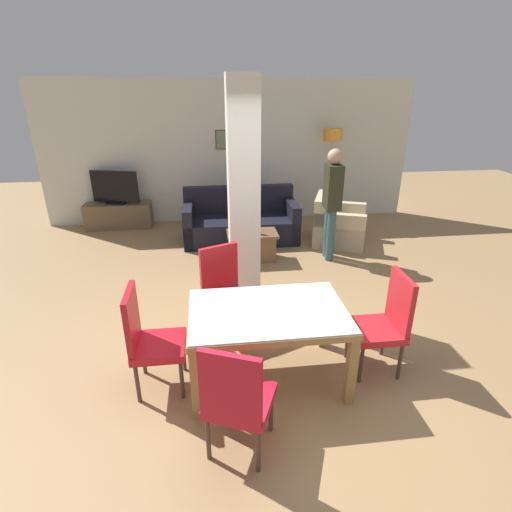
{
  "coord_description": "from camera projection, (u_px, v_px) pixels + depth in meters",
  "views": [
    {
      "loc": [
        -0.49,
        -3.03,
        2.58
      ],
      "look_at": [
        0.0,
        0.86,
        0.89
      ],
      "focal_mm": 28.0,
      "sensor_mm": 36.0,
      "label": 1
    }
  ],
  "objects": [
    {
      "name": "bottle",
      "position": [
        254.0,
        227.0,
        6.14
      ],
      "size": [
        0.08,
        0.08,
        0.28
      ],
      "color": "#4C2D14",
      "rests_on": "coffee_table"
    },
    {
      "name": "dining_table",
      "position": [
        268.0,
        325.0,
        3.61
      ],
      "size": [
        1.41,
        0.94,
        0.74
      ],
      "color": "#9A7845",
      "rests_on": "ground_plane"
    },
    {
      "name": "standing_person",
      "position": [
        332.0,
        197.0,
        6.06
      ],
      "size": [
        0.24,
        0.39,
        1.72
      ],
      "rotation": [
        0.0,
        0.0,
        1.51
      ],
      "color": "#34555A",
      "rests_on": "ground_plane"
    },
    {
      "name": "dining_chair_head_right",
      "position": [
        385.0,
        320.0,
        3.75
      ],
      "size": [
        0.46,
        0.46,
        1.0
      ],
      "rotation": [
        0.0,
        0.0,
        1.57
      ],
      "color": "red",
      "rests_on": "ground_plane"
    },
    {
      "name": "ground_plane",
      "position": [
        267.0,
        376.0,
        3.84
      ],
      "size": [
        18.0,
        18.0,
        0.0
      ],
      "primitive_type": "plane",
      "color": "#9D794F"
    },
    {
      "name": "sofa",
      "position": [
        240.0,
        223.0,
        7.12
      ],
      "size": [
        1.98,
        0.92,
        0.9
      ],
      "rotation": [
        0.0,
        0.0,
        3.14
      ],
      "color": "black",
      "rests_on": "ground_plane"
    },
    {
      "name": "floor_lamp",
      "position": [
        332.0,
        144.0,
        7.6
      ],
      "size": [
        0.37,
        0.37,
        1.81
      ],
      "color": "#B7B7BC",
      "rests_on": "ground_plane"
    },
    {
      "name": "coffee_table",
      "position": [
        252.0,
        246.0,
        6.29
      ],
      "size": [
        0.78,
        0.47,
        0.46
      ],
      "color": "brown",
      "rests_on": "ground_plane"
    },
    {
      "name": "tv_screen",
      "position": [
        115.0,
        188.0,
        7.51
      ],
      "size": [
        0.89,
        0.29,
        0.62
      ],
      "rotation": [
        0.0,
        0.0,
        2.87
      ],
      "color": "black",
      "rests_on": "tv_stand"
    },
    {
      "name": "armchair",
      "position": [
        337.0,
        227.0,
        6.97
      ],
      "size": [
        1.1,
        1.11,
        0.83
      ],
      "rotation": [
        0.0,
        0.0,
        4.35
      ],
      "color": "beige",
      "rests_on": "ground_plane"
    },
    {
      "name": "dining_chair_near_left",
      "position": [
        237.0,
        397.0,
        2.83
      ],
      "size": [
        0.6,
        0.6,
        1.0
      ],
      "rotation": [
        0.0,
        0.0,
        -0.4
      ],
      "color": "red",
      "rests_on": "ground_plane"
    },
    {
      "name": "dining_chair_head_left",
      "position": [
        149.0,
        337.0,
        3.51
      ],
      "size": [
        0.46,
        0.46,
        1.0
      ],
      "rotation": [
        0.0,
        0.0,
        -1.57
      ],
      "color": "red",
      "rests_on": "ground_plane"
    },
    {
      "name": "tv_stand",
      "position": [
        119.0,
        215.0,
        7.72
      ],
      "size": [
        1.24,
        0.4,
        0.48
      ],
      "color": "brown",
      "rests_on": "ground_plane"
    },
    {
      "name": "divider_pillar",
      "position": [
        243.0,
        197.0,
        4.73
      ],
      "size": [
        0.36,
        0.4,
        2.7
      ],
      "color": "silver",
      "rests_on": "ground_plane"
    },
    {
      "name": "dining_chair_far_left",
      "position": [
        224.0,
        289.0,
        4.33
      ],
      "size": [
        0.6,
        0.6,
        1.0
      ],
      "rotation": [
        0.0,
        0.0,
        -2.74
      ],
      "color": "red",
      "rests_on": "ground_plane"
    },
    {
      "name": "back_wall",
      "position": [
        230.0,
        152.0,
        7.79
      ],
      "size": [
        7.2,
        0.09,
        2.7
      ],
      "color": "silver",
      "rests_on": "ground_plane"
    }
  ]
}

